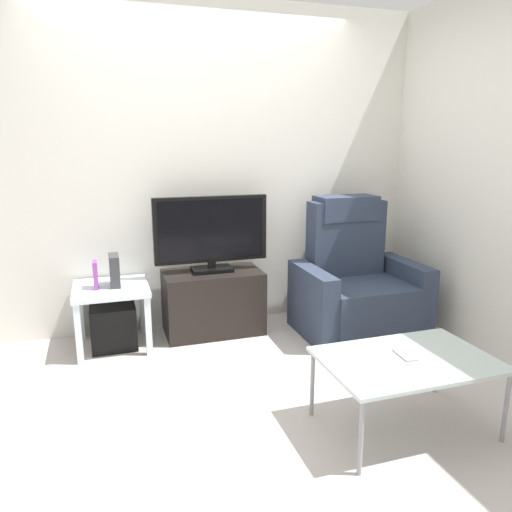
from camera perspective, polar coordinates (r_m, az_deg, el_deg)
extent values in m
plane|color=#BCB2AD|center=(3.29, -2.06, -14.27)|extent=(6.40, 6.40, 0.00)
cube|color=silver|center=(4.02, -6.69, 10.07)|extent=(6.40, 0.06, 2.60)
cube|color=silver|center=(3.88, 25.91, 8.71)|extent=(0.06, 4.48, 2.60)
cube|color=black|center=(3.96, -5.05, -5.40)|extent=(0.78, 0.43, 0.51)
cube|color=black|center=(3.74, -4.37, -4.89)|extent=(0.71, 0.02, 0.02)
cube|color=black|center=(3.78, -4.56, -4.16)|extent=(0.34, 0.11, 0.04)
cube|color=black|center=(3.90, -5.19, -1.56)|extent=(0.32, 0.20, 0.03)
cube|color=black|center=(3.89, -5.21, -0.99)|extent=(0.06, 0.04, 0.05)
cube|color=black|center=(3.83, -5.30, 3.13)|extent=(0.90, 0.05, 0.52)
cube|color=black|center=(3.81, -5.21, 3.07)|extent=(0.83, 0.01, 0.47)
cube|color=#2D384C|center=(4.07, 11.95, -5.81)|extent=(0.70, 0.72, 0.42)
cube|color=#2D384C|center=(4.16, 10.46, 2.12)|extent=(0.64, 0.20, 0.62)
cube|color=#2D384C|center=(4.14, 10.48, 5.57)|extent=(0.50, 0.26, 0.20)
cube|color=#2D384C|center=(3.86, 6.54, -5.55)|extent=(0.14, 0.68, 0.56)
cube|color=#2D384C|center=(4.26, 16.92, -4.22)|extent=(0.14, 0.68, 0.56)
cube|color=silver|center=(3.77, -16.65, -3.68)|extent=(0.54, 0.54, 0.04)
cube|color=silver|center=(3.63, -20.08, -8.60)|extent=(0.04, 0.04, 0.44)
cube|color=silver|center=(3.63, -12.50, -8.05)|extent=(0.04, 0.04, 0.44)
cube|color=silver|center=(4.07, -19.88, -6.16)|extent=(0.04, 0.04, 0.44)
cube|color=silver|center=(4.08, -13.17, -5.68)|extent=(0.04, 0.04, 0.44)
cube|color=black|center=(3.86, -16.35, -7.84)|extent=(0.33, 0.33, 0.33)
cube|color=purple|center=(3.72, -18.30, -2.11)|extent=(0.03, 0.12, 0.20)
cube|color=#333338|center=(3.74, -16.25, -1.63)|extent=(0.07, 0.20, 0.23)
cube|color=#B2C6C1|center=(2.75, 17.31, -11.56)|extent=(0.90, 0.60, 0.02)
cylinder|color=gray|center=(2.44, 12.18, -20.09)|extent=(0.02, 0.02, 0.39)
cylinder|color=gray|center=(2.91, 27.25, -15.52)|extent=(0.02, 0.02, 0.39)
cylinder|color=gray|center=(2.85, 6.62, -14.61)|extent=(0.02, 0.02, 0.39)
cylinder|color=gray|center=(3.26, 20.48, -11.66)|extent=(0.02, 0.02, 0.39)
cube|color=#B7B7BC|center=(2.77, 17.08, -11.02)|extent=(0.08, 0.15, 0.01)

